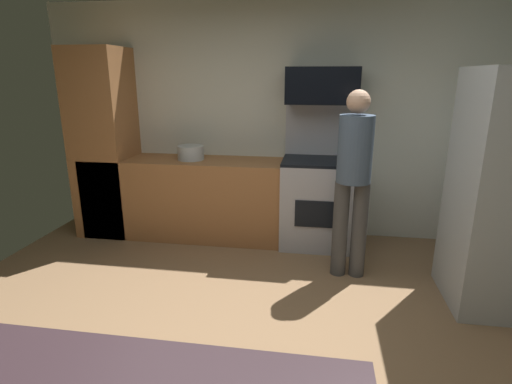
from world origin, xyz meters
TOP-DOWN VIEW (x-y plane):
  - ground_plane at (0.00, 0.00)m, footprint 5.20×4.80m
  - wall_back at (0.00, 2.34)m, footprint 5.20×0.12m
  - lower_cabinet_run at (-0.90, 1.98)m, footprint 2.40×0.60m
  - cabinet_column at (-1.90, 1.98)m, footprint 0.60×0.60m
  - oven_range at (0.53, 1.97)m, footprint 0.76×0.65m
  - microwave at (0.53, 2.06)m, footprint 0.74×0.38m
  - person_cook at (0.84, 1.26)m, footprint 0.31×0.30m
  - stock_pot at (-0.88, 1.98)m, footprint 0.29×0.29m

SIDE VIEW (x-z plane):
  - ground_plane at x=0.00m, z-range -0.02..0.00m
  - lower_cabinet_run at x=-0.90m, z-range 0.00..0.90m
  - oven_range at x=0.53m, z-range -0.24..1.27m
  - person_cook at x=0.84m, z-range 0.11..1.80m
  - stock_pot at x=-0.88m, z-range 0.90..1.06m
  - cabinet_column at x=-1.90m, z-range 0.00..2.10m
  - wall_back at x=0.00m, z-range 0.00..2.60m
  - microwave at x=0.53m, z-range 1.52..1.89m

